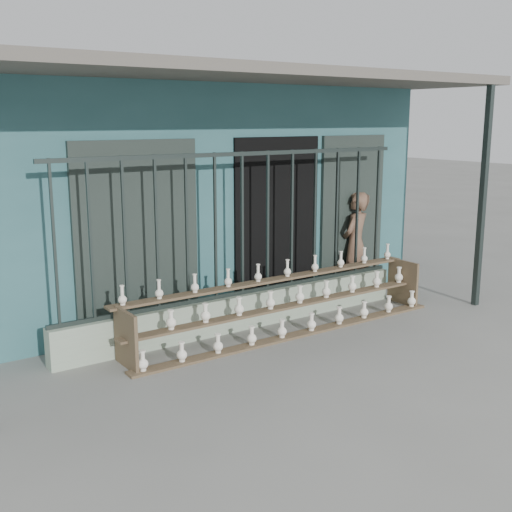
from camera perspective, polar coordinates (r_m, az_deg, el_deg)
ground at (r=7.33m, az=4.54°, el=-9.02°), size 60.00×60.00×0.00m
workshop_building at (r=10.50m, az=-10.19°, el=6.36°), size 7.40×6.60×3.21m
parapet_wall at (r=8.24m, az=-1.20°, el=-4.91°), size 5.00×0.20×0.45m
security_fence at (r=7.99m, az=-1.23°, el=2.82°), size 5.00×0.04×1.80m
shelf_rack at (r=8.09m, az=2.65°, el=-4.28°), size 4.50×0.68×0.85m
elderly_woman at (r=9.77m, az=8.83°, el=1.04°), size 0.68×0.58×1.57m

